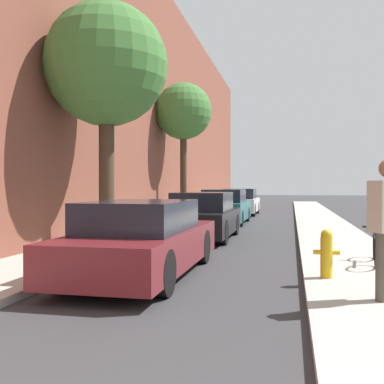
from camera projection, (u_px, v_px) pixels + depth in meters
ground_plane at (244, 228)px, 16.61m from camera, size 120.00×120.00×0.00m
sidewalk_left at (167, 225)px, 17.23m from camera, size 2.00×52.00×0.12m
sidewalk_right at (326, 228)px, 15.99m from camera, size 2.00×52.00×0.12m
building_facade_left at (133, 89)px, 17.45m from camera, size 0.70×52.00×10.52m
parked_car_maroon at (143, 240)px, 7.90m from camera, size 1.74×4.62×1.30m
parked_car_black at (204, 217)px, 13.33m from camera, size 1.72×4.04×1.37m
parked_car_teal at (225, 207)px, 18.76m from camera, size 1.75×4.28×1.41m
parked_car_white at (240, 202)px, 24.45m from camera, size 1.80×4.24×1.40m
street_tree_near at (106, 67)px, 10.88m from camera, size 2.94×2.94×5.81m
street_tree_far at (183, 112)px, 19.64m from camera, size 2.44×2.44×5.88m
fire_hydrant at (326, 253)px, 7.13m from camera, size 0.40×0.18×0.76m
bicycle at (375, 244)px, 8.45m from camera, size 0.44×1.73×0.71m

